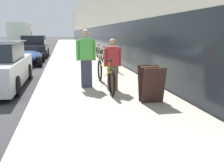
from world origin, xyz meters
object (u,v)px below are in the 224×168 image
at_px(tandem_bicycle, 105,75).
at_px(bike_rack_hoop, 117,60).
at_px(person_bystander, 86,59).
at_px(sandwich_board_sign, 151,84).
at_px(parked_sedan_far, 35,47).
at_px(cruiser_bike_nearest, 111,60).
at_px(moving_truck, 21,35).
at_px(person_rider, 113,65).
at_px(cruiser_bike_farthest, 98,52).
at_px(vintage_roadster_curbside, 28,57).
at_px(cruiser_bike_middle, 104,56).

distance_m(tandem_bicycle, bike_rack_hoop, 3.18).
height_order(person_bystander, sandwich_board_sign, person_bystander).
bearing_deg(tandem_bicycle, parked_sedan_far, 105.07).
xyz_separation_m(cruiser_bike_nearest, parked_sedan_far, (-4.37, 8.45, 0.19)).
bearing_deg(moving_truck, bike_rack_hoop, -73.10).
distance_m(tandem_bicycle, person_rider, 0.55).
bearing_deg(cruiser_bike_farthest, moving_truck, 111.74).
bearing_deg(cruiser_bike_farthest, vintage_roadster_curbside, -161.90).
bearing_deg(moving_truck, person_bystander, -77.65).
bearing_deg(cruiser_bike_nearest, cruiser_bike_farthest, 89.05).
relative_size(tandem_bicycle, bike_rack_hoop, 3.51).
distance_m(cruiser_bike_nearest, moving_truck, 25.84).
distance_m(bike_rack_hoop, parked_sedan_far, 10.53).
bearing_deg(person_rider, moving_truck, 103.44).
bearing_deg(cruiser_bike_farthest, bike_rack_hoop, -90.46).
height_order(tandem_bicycle, vintage_roadster_curbside, tandem_bicycle).
xyz_separation_m(cruiser_bike_farthest, parked_sedan_far, (-4.45, 3.55, 0.19)).
relative_size(tandem_bicycle, parked_sedan_far, 0.72).
distance_m(bike_rack_hoop, cruiser_bike_nearest, 1.12).
bearing_deg(sandwich_board_sign, cruiser_bike_farthest, 88.88).
xyz_separation_m(cruiser_bike_nearest, cruiser_bike_farthest, (0.08, 4.90, -0.01)).
height_order(tandem_bicycle, moving_truck, moving_truck).
bearing_deg(cruiser_bike_farthest, person_bystander, -100.41).
distance_m(person_rider, person_bystander, 0.94).
bearing_deg(person_rider, cruiser_bike_nearest, 79.71).
bearing_deg(cruiser_bike_middle, person_bystander, -103.98).
bearing_deg(cruiser_bike_middle, person_rider, -97.03).
distance_m(person_rider, cruiser_bike_middle, 6.97).
relative_size(sandwich_board_sign, vintage_roadster_curbside, 0.22).
xyz_separation_m(bike_rack_hoop, cruiser_bike_nearest, (-0.03, 1.12, -0.12)).
xyz_separation_m(tandem_bicycle, bike_rack_hoop, (1.01, 3.02, 0.10)).
bearing_deg(bike_rack_hoop, person_rider, -104.08).
height_order(cruiser_bike_middle, parked_sedan_far, parked_sedan_far).
xyz_separation_m(cruiser_bike_middle, moving_truck, (-7.82, 22.23, 1.02)).
bearing_deg(sandwich_board_sign, vintage_roadster_curbside, 113.58).
bearing_deg(tandem_bicycle, person_rider, -67.26).
height_order(person_rider, parked_sedan_far, person_rider).
xyz_separation_m(vintage_roadster_curbside, parked_sedan_far, (-0.12, 4.97, 0.27)).
distance_m(cruiser_bike_nearest, cruiser_bike_farthest, 4.90).
relative_size(cruiser_bike_middle, sandwich_board_sign, 1.98).
relative_size(cruiser_bike_nearest, parked_sedan_far, 0.46).
relative_size(person_bystander, parked_sedan_far, 0.44).
xyz_separation_m(person_rider, parked_sedan_far, (-3.55, 12.97, -0.18)).
relative_size(tandem_bicycle, vintage_roadster_curbside, 0.74).
bearing_deg(person_bystander, cruiser_bike_nearest, 68.56).
bearing_deg(parked_sedan_far, vintage_roadster_curbside, -88.62).
xyz_separation_m(person_rider, person_bystander, (-0.72, 0.60, 0.13)).
xyz_separation_m(bike_rack_hoop, cruiser_bike_farthest, (0.05, 6.01, -0.12)).
height_order(person_rider, person_bystander, person_bystander).
distance_m(sandwich_board_sign, moving_truck, 31.53).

